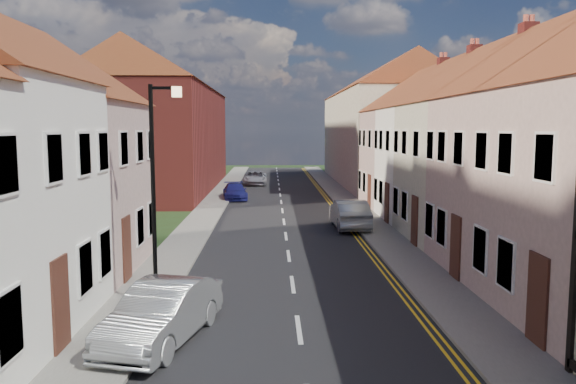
{
  "coord_description": "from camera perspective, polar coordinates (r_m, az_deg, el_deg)",
  "views": [
    {
      "loc": [
        -0.67,
        4.65,
        4.95
      ],
      "look_at": [
        0.09,
        29.81,
        2.08
      ],
      "focal_mm": 35.0,
      "sensor_mm": 36.0,
      "label": 1
    }
  ],
  "objects": [
    {
      "name": "block_right_far",
      "position": [
        51.32,
        9.54,
        6.79
      ],
      "size": [
        8.3,
        24.2,
        10.5
      ],
      "color": "beige",
      "rests_on": "ground"
    },
    {
      "name": "cottage_r_white_far",
      "position": [
        31.28,
        16.93,
        5.36
      ],
      "size": [
        8.3,
        5.2,
        9.0
      ],
      "color": "white",
      "rests_on": "ground"
    },
    {
      "name": "road",
      "position": [
        25.83,
        -0.21,
        -4.52
      ],
      "size": [
        7.0,
        90.0,
        0.02
      ],
      "primitive_type": "cube",
      "color": "black",
      "rests_on": "ground"
    },
    {
      "name": "car_mid_b",
      "position": [
        27.94,
        6.26,
        -2.24
      ],
      "size": [
        1.61,
        4.41,
        1.44
      ],
      "primitive_type": "imported",
      "rotation": [
        0.0,
        0.0,
        3.16
      ],
      "color": "#9C9FA3",
      "rests_on": "ground"
    },
    {
      "name": "pavement_right",
      "position": [
        26.31,
        9.44,
        -4.3
      ],
      "size": [
        1.8,
        90.0,
        0.12
      ],
      "primitive_type": "cube",
      "color": "#A29E93",
      "rests_on": "ground"
    },
    {
      "name": "cottage_r_pink",
      "position": [
        26.22,
        20.71,
        5.04
      ],
      "size": [
        8.3,
        6.0,
        9.0
      ],
      "color": "beige",
      "rests_on": "ground"
    },
    {
      "name": "car_far",
      "position": [
        39.29,
        -5.41,
        0.06
      ],
      "size": [
        2.04,
        4.02,
        1.12
      ],
      "primitive_type": "imported",
      "rotation": [
        0.0,
        0.0,
        0.12
      ],
      "color": "navy",
      "rests_on": "ground"
    },
    {
      "name": "cottage_l_pink",
      "position": [
        21.05,
        -26.01,
        4.27
      ],
      "size": [
        8.3,
        6.3,
        8.8
      ],
      "color": "beige",
      "rests_on": "ground"
    },
    {
      "name": "cottage_r_cream_mid",
      "position": [
        21.32,
        26.24,
        4.57
      ],
      "size": [
        8.3,
        5.2,
        9.0
      ],
      "color": "beige",
      "rests_on": "ground"
    },
    {
      "name": "car_distant",
      "position": [
        49.4,
        -3.35,
        1.45
      ],
      "size": [
        2.06,
        4.41,
        1.22
      ],
      "primitive_type": "imported",
      "rotation": [
        0.0,
        0.0,
        0.01
      ],
      "color": "#B3B3BB",
      "rests_on": "ground"
    },
    {
      "name": "car_mid",
      "position": [
        13.59,
        -12.64,
        -11.92
      ],
      "size": [
        2.49,
        4.43,
        1.38
      ],
      "primitive_type": "imported",
      "rotation": [
        0.0,
        0.0,
        -0.26
      ],
      "color": "#95989C",
      "rests_on": "ground"
    },
    {
      "name": "pavement_left",
      "position": [
        26.08,
        -9.95,
        -4.4
      ],
      "size": [
        1.8,
        90.0,
        0.12
      ],
      "primitive_type": "cube",
      "color": "#A29E93",
      "rests_on": "ground"
    },
    {
      "name": "lamppost",
      "position": [
        15.73,
        -13.25,
        1.18
      ],
      "size": [
        0.88,
        0.15,
        6.0
      ],
      "color": "black",
      "rests_on": "pavement_left"
    },
    {
      "name": "cottage_r_cream_far",
      "position": [
        36.44,
        14.22,
        5.55
      ],
      "size": [
        8.3,
        6.0,
        9.0
      ],
      "color": "beige",
      "rests_on": "ground"
    },
    {
      "name": "block_left_far",
      "position": [
        46.16,
        -12.59,
        6.77
      ],
      "size": [
        8.3,
        24.2,
        10.5
      ],
      "color": "maroon",
      "rests_on": "ground"
    }
  ]
}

